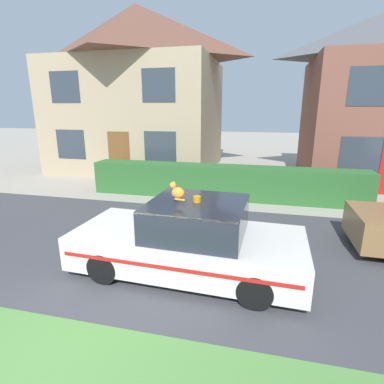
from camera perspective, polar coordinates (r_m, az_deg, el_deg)
The scene contains 7 objects.
ground_plane at distance 4.59m, azimuth -27.51°, elevation -27.81°, with size 80.00×80.00×0.00m, color #A89E8E.
road_strip at distance 7.20m, azimuth -8.34°, elevation -9.45°, with size 28.00×5.56×0.01m, color #424247.
lawn_verge at distance 4.59m, azimuth -27.45°, elevation -27.72°, with size 28.00×1.75×0.01m, color #568C42.
garden_hedge at distance 10.53m, azimuth 6.00°, elevation 1.92°, with size 9.46×0.89×1.14m, color #2D662D.
police_car at distance 5.70m, azimuth -0.38°, elevation -9.16°, with size 4.35×1.98×1.51m.
cat at distance 5.20m, azimuth -2.87°, elevation 0.06°, with size 0.32×0.25×0.31m.
house_left at distance 16.28m, azimuth -10.15°, elevation 18.77°, with size 8.12×6.30×7.87m.
Camera 1 is at (2.49, -2.39, 3.02)m, focal length 28.00 mm.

